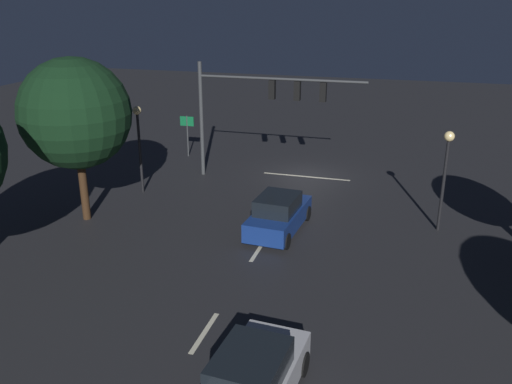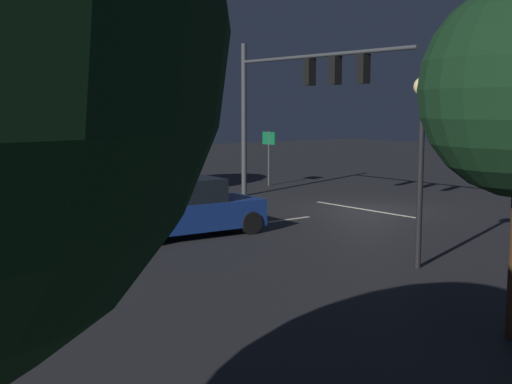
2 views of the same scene
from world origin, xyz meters
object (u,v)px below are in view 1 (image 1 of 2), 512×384
(car_distant, at_px, (252,381))
(street_lamp_left_kerb, at_px, (446,161))
(tree_right_far, at_px, (75,114))
(street_lamp_right_kerb, at_px, (139,132))
(route_sign, at_px, (187,127))
(traffic_signal_assembly, at_px, (260,99))
(car_approaching, at_px, (279,214))

(car_distant, xyz_separation_m, street_lamp_left_kerb, (-4.72, -12.80, 2.37))
(tree_right_far, bearing_deg, street_lamp_right_kerb, -101.05)
(car_distant, height_order, tree_right_far, tree_right_far)
(street_lamp_left_kerb, distance_m, route_sign, 17.06)
(car_distant, bearing_deg, route_sign, -62.99)
(traffic_signal_assembly, xyz_separation_m, street_lamp_right_kerb, (5.33, 3.74, -1.30))
(car_distant, height_order, street_lamp_right_kerb, street_lamp_right_kerb)
(traffic_signal_assembly, distance_m, car_distant, 18.33)
(traffic_signal_assembly, bearing_deg, car_approaching, 112.50)
(traffic_signal_assembly, relative_size, street_lamp_left_kerb, 2.06)
(route_sign, relative_size, tree_right_far, 0.36)
(street_lamp_left_kerb, relative_size, street_lamp_right_kerb, 0.98)
(street_lamp_right_kerb, bearing_deg, street_lamp_left_kerb, 177.02)
(car_distant, xyz_separation_m, tree_right_far, (10.88, -9.56, 4.12))
(route_sign, bearing_deg, street_lamp_left_kerb, 153.09)
(traffic_signal_assembly, height_order, car_approaching, traffic_signal_assembly)
(car_distant, bearing_deg, traffic_signal_assembly, -74.62)
(street_lamp_right_kerb, relative_size, route_sign, 1.73)
(traffic_signal_assembly, height_order, street_lamp_left_kerb, traffic_signal_assembly)
(street_lamp_left_kerb, bearing_deg, route_sign, -26.91)
(street_lamp_right_kerb, bearing_deg, traffic_signal_assembly, -144.98)
(route_sign, bearing_deg, car_distant, 117.01)
(street_lamp_right_kerb, bearing_deg, tree_right_far, 78.95)
(car_approaching, bearing_deg, route_sign, -49.38)
(tree_right_far, bearing_deg, car_distant, 138.69)
(car_approaching, distance_m, street_lamp_right_kerb, 8.93)
(car_approaching, relative_size, car_distant, 1.00)
(street_lamp_right_kerb, bearing_deg, car_distant, 126.64)
(traffic_signal_assembly, xyz_separation_m, car_approaching, (-2.76, 6.65, -3.74))
(car_approaching, bearing_deg, tree_right_far, 7.04)
(traffic_signal_assembly, distance_m, route_sign, 7.04)
(tree_right_far, bearing_deg, street_lamp_left_kerb, -168.26)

